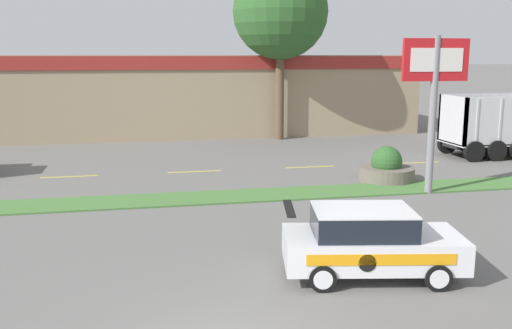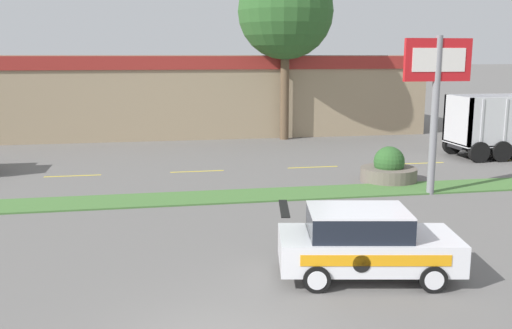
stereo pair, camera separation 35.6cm
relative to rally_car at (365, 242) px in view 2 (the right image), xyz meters
name	(u,v)px [view 2 (the right image)]	position (x,y,z in m)	size (l,w,h in m)	color
grass_verge	(185,198)	(-3.71, 8.16, -0.81)	(120.00, 1.95, 0.06)	#477538
centre_line_3	(73,176)	(-8.25, 13.14, -0.84)	(2.40, 0.14, 0.01)	yellow
centre_line_4	(197,171)	(-2.85, 13.14, -0.84)	(2.40, 0.14, 0.01)	yellow
centre_line_5	(313,167)	(2.55, 13.14, -0.84)	(2.40, 0.14, 0.01)	yellow
centre_line_6	(420,163)	(7.95, 13.14, -0.84)	(2.40, 0.14, 0.01)	yellow
rally_car	(365,242)	(0.00, 0.00, 0.00)	(4.40, 2.59, 1.68)	white
store_sign_post	(436,83)	(5.44, 7.30, 3.30)	(2.57, 0.28, 5.85)	gray
stone_planter	(389,169)	(4.77, 9.61, -0.34)	(2.30, 2.30, 1.47)	#6B6056
store_building_backdrop	(188,92)	(-2.17, 28.77, 1.73)	(30.18, 12.10, 5.15)	#9E896B
tree_behind_left	(286,2)	(3.31, 22.23, 7.45)	(5.74, 5.74, 12.05)	brown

